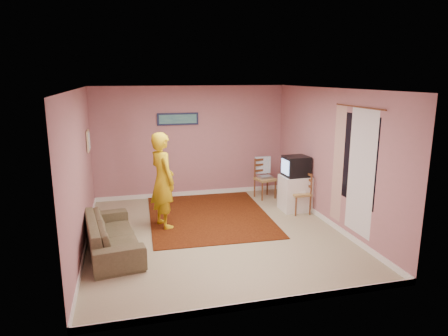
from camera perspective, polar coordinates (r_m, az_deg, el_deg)
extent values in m
plane|color=tan|center=(7.41, -1.27, -9.29)|extent=(5.00, 5.00, 0.00)
cube|color=#9D676B|center=(9.43, -4.74, 3.73)|extent=(4.50, 0.02, 2.60)
cube|color=#9D676B|center=(4.70, 5.56, -5.74)|extent=(4.50, 0.02, 2.60)
cube|color=#9D676B|center=(6.89, -19.89, -0.43)|extent=(0.02, 5.00, 2.60)
cube|color=#9D676B|center=(7.82, 14.96, 1.43)|extent=(0.02, 5.00, 2.60)
cube|color=white|center=(6.86, -1.38, 11.26)|extent=(4.50, 5.00, 0.02)
cube|color=white|center=(9.70, -4.59, -3.59)|extent=(4.50, 0.02, 0.10)
cube|color=white|center=(5.24, 5.21, -18.77)|extent=(4.50, 0.02, 0.10)
cube|color=white|center=(7.26, -19.05, -10.07)|extent=(0.02, 5.00, 0.10)
cube|color=white|center=(8.15, 14.39, -7.21)|extent=(0.02, 5.00, 0.10)
cube|color=black|center=(7.04, 18.52, 1.19)|extent=(0.01, 1.10, 1.50)
cube|color=silver|center=(6.95, 18.97, -0.67)|extent=(0.01, 0.75, 2.10)
cube|color=beige|center=(7.52, 15.99, 0.53)|extent=(0.01, 0.35, 2.10)
cylinder|color=brown|center=(6.90, 18.73, 8.27)|extent=(0.02, 1.40, 0.02)
cube|color=#151C3B|center=(9.28, -6.61, 6.97)|extent=(0.95, 0.03, 0.28)
cube|color=#2C607A|center=(9.26, -6.59, 6.96)|extent=(0.86, 0.01, 0.20)
cube|color=beige|center=(8.41, -18.83, 3.69)|extent=(0.03, 0.38, 0.42)
cube|color=silver|center=(8.40, -18.69, 3.69)|extent=(0.01, 0.30, 0.34)
cube|color=black|center=(8.27, -2.16, -6.81)|extent=(2.49, 3.07, 0.02)
cube|color=white|center=(8.66, 10.10, -3.54)|extent=(0.59, 0.54, 0.75)
cube|color=black|center=(8.51, 10.26, 0.26)|extent=(0.51, 0.47, 0.43)
cube|color=#8CB2F2|center=(8.40, 8.73, 0.16)|extent=(0.03, 0.36, 0.30)
cube|color=tan|center=(9.41, 5.89, -1.60)|extent=(0.50, 0.48, 0.05)
cube|color=brown|center=(9.35, 5.92, -0.18)|extent=(0.42, 0.13, 0.48)
cube|color=#AEAEB3|center=(9.40, 5.90, -1.29)|extent=(0.36, 0.29, 0.05)
cube|color=#8BBEE3|center=(9.51, 5.54, 0.43)|extent=(0.39, 0.05, 0.41)
cube|color=tan|center=(8.48, 10.81, -3.60)|extent=(0.38, 0.39, 0.05)
cube|color=brown|center=(8.42, 10.87, -2.13)|extent=(0.04, 0.39, 0.45)
cube|color=white|center=(8.47, 10.82, -3.31)|extent=(0.23, 0.19, 0.04)
imported|color=brown|center=(6.86, -15.68, -9.11)|extent=(1.02, 2.02, 0.57)
imported|color=gold|center=(7.54, -8.76, -1.76)|extent=(0.64, 0.77, 1.82)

